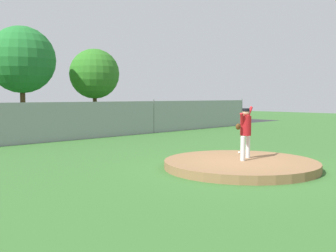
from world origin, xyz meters
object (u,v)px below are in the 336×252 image
(parked_car_teal, at_px, (48,120))
(parked_car_silver, at_px, (82,117))
(baseball, at_px, (239,152))
(parked_car_slate, at_px, (137,115))
(pitcher_youth, at_px, (245,128))

(parked_car_teal, bearing_deg, parked_car_silver, 9.83)
(baseball, distance_m, parked_car_slate, 15.40)
(pitcher_youth, bearing_deg, parked_car_teal, 85.00)
(baseball, height_order, parked_car_silver, parked_car_silver)
(parked_car_teal, xyz_separation_m, parked_car_slate, (6.84, 0.12, 0.06))
(parked_car_teal, distance_m, parked_car_slate, 6.84)
(parked_car_silver, height_order, parked_car_slate, parked_car_slate)
(pitcher_youth, height_order, parked_car_silver, pitcher_youth)
(baseball, bearing_deg, parked_car_teal, 88.29)
(pitcher_youth, relative_size, parked_car_slate, 0.35)
(baseball, height_order, parked_car_teal, parked_car_teal)
(baseball, xyz_separation_m, parked_car_slate, (7.24, 13.58, 0.56))
(parked_car_teal, bearing_deg, pitcher_youth, -95.00)
(parked_car_teal, bearing_deg, parked_car_slate, 0.98)
(pitcher_youth, height_order, parked_car_slate, pitcher_youth)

